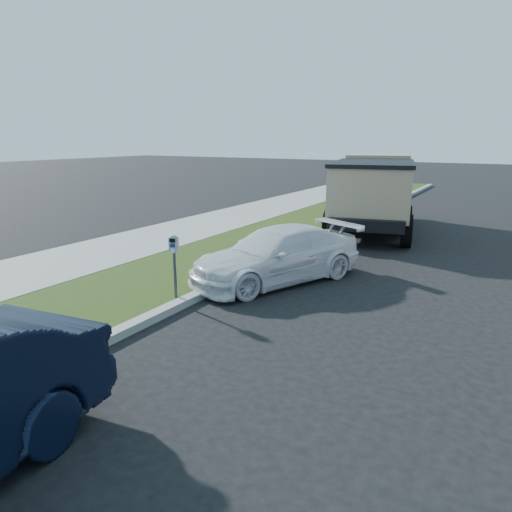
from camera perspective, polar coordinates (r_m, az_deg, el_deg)
The scene contains 5 objects.
ground at distance 7.79m, azimuth 5.28°, elevation -10.08°, with size 120.00×120.00×0.00m, color black.
streetside at distance 12.40m, azimuth -14.46°, elevation -0.73°, with size 6.12×50.00×0.15m.
parking_meter at distance 9.08m, azimuth -10.21°, elevation 0.42°, with size 0.21×0.17×1.29m.
white_wagon at distance 10.58m, azimuth 2.96°, elevation 0.21°, with size 1.73×4.26×1.24m, color white.
dump_truck at distance 17.08m, azimuth 14.53°, elevation 8.13°, with size 3.88×6.99×2.59m.
Camera 1 is at (2.94, -6.44, 3.24)m, focal length 32.00 mm.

